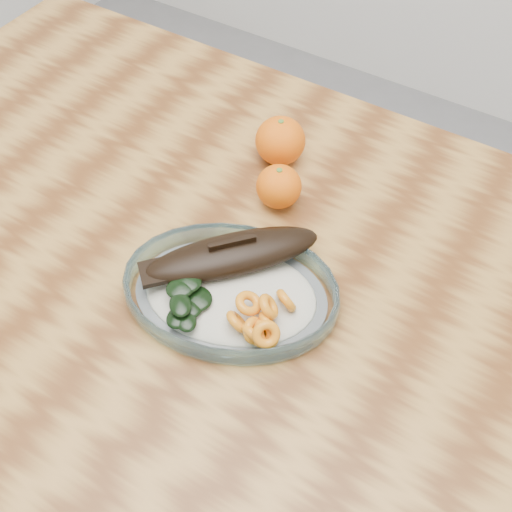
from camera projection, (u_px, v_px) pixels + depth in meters
name	position (u px, v px, depth m)	size (l,w,h in m)	color
ground	(216.00, 459.00, 1.44)	(3.00, 3.00, 0.00)	slate
dining_table	(195.00, 288.00, 0.93)	(1.20, 0.80, 0.75)	brown
plated_meal	(231.00, 288.00, 0.79)	(0.61, 0.61, 0.08)	white
orange_left	(280.00, 141.00, 0.93)	(0.07, 0.07, 0.07)	#F64405
orange_right	(279.00, 186.00, 0.88)	(0.06, 0.06, 0.06)	#F64405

